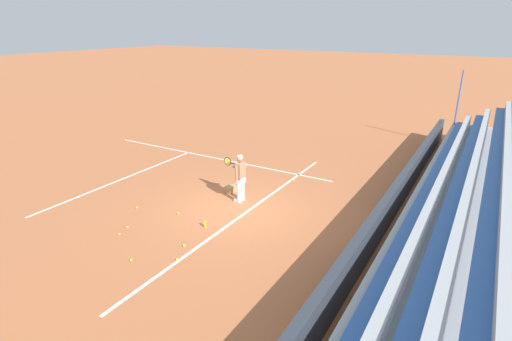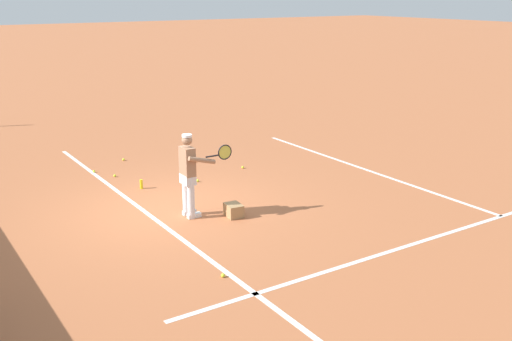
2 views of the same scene
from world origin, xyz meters
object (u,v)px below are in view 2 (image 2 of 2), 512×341
(tennis_ball_near_player, at_px, (198,181))
(tennis_ball_stray_back, at_px, (194,162))
(tennis_ball_on_baseline, at_px, (115,176))
(tennis_ball_by_box, at_px, (223,275))
(tennis_player, at_px, (189,174))
(ball_box_cardboard, at_px, (234,210))
(tennis_ball_toward_net, at_px, (243,167))
(tennis_ball_far_right, at_px, (123,160))
(water_bottle, at_px, (141,184))
(tennis_ball_far_left, at_px, (183,159))
(tennis_ball_midcourt, at_px, (94,171))

(tennis_ball_near_player, bearing_deg, tennis_ball_stray_back, 155.36)
(tennis_ball_on_baseline, distance_m, tennis_ball_by_box, 6.20)
(tennis_player, height_order, tennis_ball_stray_back, tennis_player)
(ball_box_cardboard, height_order, tennis_ball_toward_net, ball_box_cardboard)
(tennis_player, height_order, ball_box_cardboard, tennis_player)
(tennis_ball_far_right, relative_size, tennis_ball_stray_back, 1.00)
(tennis_ball_stray_back, bearing_deg, tennis_ball_near_player, -24.64)
(tennis_ball_stray_back, relative_size, water_bottle, 0.30)
(tennis_ball_stray_back, bearing_deg, ball_box_cardboard, -16.33)
(tennis_player, distance_m, tennis_ball_by_box, 2.97)
(tennis_ball_far_right, height_order, tennis_ball_stray_back, same)
(tennis_ball_toward_net, relative_size, tennis_ball_on_baseline, 1.00)
(tennis_ball_far_left, distance_m, tennis_ball_stray_back, 0.44)
(tennis_ball_near_player, bearing_deg, tennis_ball_by_box, -23.21)
(tennis_player, relative_size, tennis_ball_near_player, 25.98)
(tennis_ball_on_baseline, bearing_deg, tennis_ball_stray_back, 91.72)
(tennis_ball_midcourt, distance_m, tennis_ball_by_box, 6.84)
(tennis_ball_midcourt, distance_m, water_bottle, 1.95)
(ball_box_cardboard, height_order, tennis_ball_on_baseline, ball_box_cardboard)
(tennis_ball_on_baseline, bearing_deg, tennis_ball_far_left, 103.14)
(tennis_ball_toward_net, height_order, tennis_ball_far_left, same)
(ball_box_cardboard, bearing_deg, tennis_ball_stray_back, 163.67)
(ball_box_cardboard, relative_size, tennis_ball_by_box, 6.06)
(tennis_ball_midcourt, bearing_deg, ball_box_cardboard, 16.72)
(tennis_ball_toward_net, distance_m, tennis_ball_far_right, 3.34)
(tennis_ball_on_baseline, bearing_deg, tennis_ball_midcourt, -154.63)
(tennis_ball_far_left, relative_size, tennis_ball_far_right, 1.00)
(tennis_ball_near_player, bearing_deg, ball_box_cardboard, -10.65)
(tennis_ball_far_right, height_order, water_bottle, water_bottle)
(tennis_ball_near_player, height_order, tennis_ball_far_right, same)
(tennis_player, distance_m, tennis_ball_far_right, 4.85)
(water_bottle, bearing_deg, tennis_ball_stray_back, 122.31)
(ball_box_cardboard, xyz_separation_m, tennis_ball_far_left, (-4.43, 1.04, -0.10))
(tennis_player, bearing_deg, tennis_ball_near_player, 148.65)
(tennis_ball_by_box, height_order, tennis_ball_far_right, same)
(tennis_ball_midcourt, xyz_separation_m, water_bottle, (1.88, 0.50, 0.08))
(tennis_ball_midcourt, bearing_deg, tennis_player, 8.82)
(tennis_ball_midcourt, xyz_separation_m, tennis_ball_stray_back, (0.58, 2.55, 0.00))
(tennis_ball_on_baseline, distance_m, water_bottle, 1.25)
(tennis_ball_midcourt, bearing_deg, tennis_ball_stray_back, 77.08)
(tennis_player, xyz_separation_m, tennis_ball_midcourt, (-4.11, -0.64, -0.86))
(ball_box_cardboard, bearing_deg, water_bottle, -162.08)
(ball_box_cardboard, relative_size, tennis_ball_stray_back, 6.06)
(tennis_ball_by_box, xyz_separation_m, water_bottle, (-4.95, 0.68, 0.08))
(ball_box_cardboard, bearing_deg, tennis_player, -122.87)
(tennis_ball_on_baseline, xyz_separation_m, water_bottle, (1.23, 0.19, 0.08))
(tennis_ball_far_right, relative_size, water_bottle, 0.30)
(tennis_ball_near_player, distance_m, tennis_ball_stray_back, 1.71)
(tennis_player, bearing_deg, ball_box_cardboard, 57.13)
(tennis_ball_far_left, xyz_separation_m, tennis_ball_by_box, (6.67, -2.60, 0.00))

